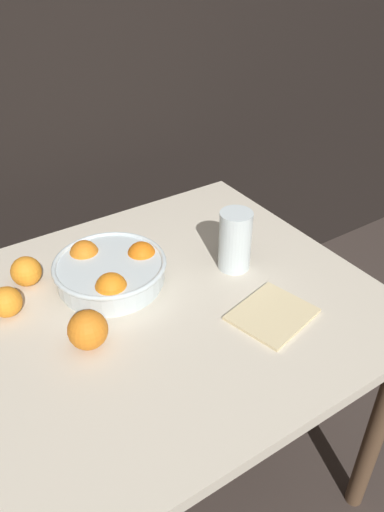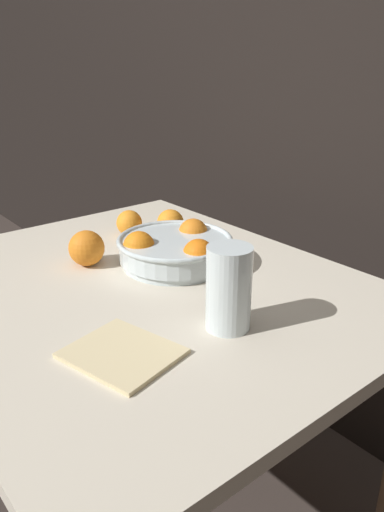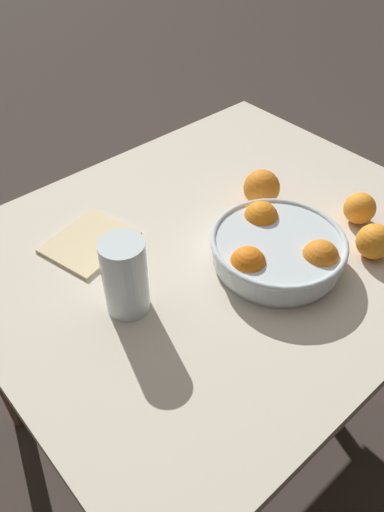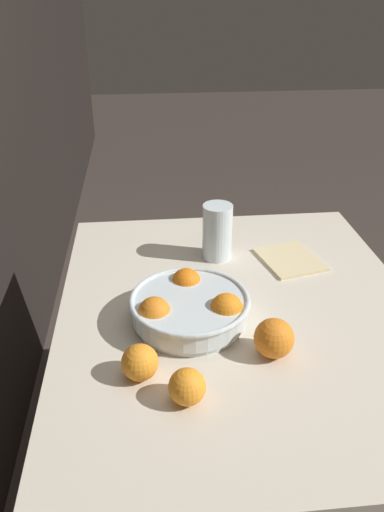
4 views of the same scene
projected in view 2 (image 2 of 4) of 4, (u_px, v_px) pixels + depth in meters
The scene contains 8 objects.
back_wall at pixel (362, 1), 1.27m from camera, with size 8.00×0.05×2.60m, color black.
dining_table at pixel (141, 319), 1.11m from camera, with size 1.03×0.86×0.71m.
fruit_bowl at pixel (175, 249), 1.16m from camera, with size 0.27×0.27×0.09m.
juice_glass at pixel (229, 291), 0.88m from camera, with size 0.08×0.08×0.16m.
orange_loose_near_bowl at pixel (87, 248), 1.16m from camera, with size 0.08×0.08×0.08m, color orange.
orange_loose_front at pixel (129, 223), 1.36m from camera, with size 0.07×0.07×0.07m, color orange.
orange_loose_aside at pixel (170, 223), 1.35m from camera, with size 0.07×0.07×0.07m, color orange.
napkin at pixel (122, 353), 0.82m from camera, with size 0.17×0.15×0.01m, color beige.
Camera 2 is at (0.83, -0.53, 1.18)m, focal length 35.00 mm.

